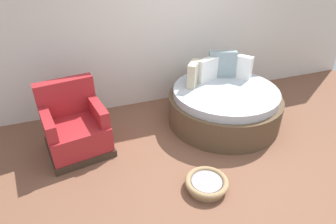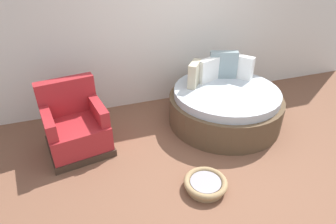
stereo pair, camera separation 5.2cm
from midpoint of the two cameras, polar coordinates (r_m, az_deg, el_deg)
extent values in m
cube|color=brown|center=(3.76, 10.00, -10.93)|extent=(8.00, 8.00, 0.02)
cube|color=silver|center=(4.81, -0.73, 17.39)|extent=(8.00, 0.12, 2.67)
cylinder|color=brown|center=(4.53, 10.88, 0.69)|extent=(1.74, 1.74, 0.45)
cylinder|color=#B2BCC6|center=(4.39, 11.25, 3.93)|extent=(1.60, 1.60, 0.12)
cube|color=white|center=(4.75, 14.14, 8.94)|extent=(0.32, 0.37, 0.37)
cube|color=gray|center=(4.68, 10.57, 9.49)|extent=(0.45, 0.26, 0.44)
cube|color=white|center=(4.53, 7.63, 8.51)|extent=(0.38, 0.24, 0.36)
cube|color=#BCB293|center=(4.36, 4.88, 7.78)|extent=(0.32, 0.37, 0.37)
cube|color=#38281E|center=(4.13, -17.83, -6.69)|extent=(0.92, 0.92, 0.10)
cube|color=#A32328|center=(4.00, -18.33, -4.19)|extent=(0.88, 0.88, 0.34)
cube|color=#A32328|center=(4.06, -20.32, 2.92)|extent=(0.78, 0.29, 0.50)
cube|color=#A32328|center=(3.83, -23.60, -2.00)|extent=(0.23, 0.69, 0.22)
cube|color=#A32328|center=(3.90, -14.49, 0.43)|extent=(0.23, 0.69, 0.22)
cylinder|color=#9E7F56|center=(3.43, 7.32, -14.68)|extent=(0.44, 0.44, 0.06)
torus|color=#9E7F56|center=(3.39, 7.40, -13.91)|extent=(0.51, 0.51, 0.07)
cylinder|color=gray|center=(3.39, 7.39, -14.03)|extent=(0.36, 0.36, 0.05)
camera|label=1|loc=(0.03, -90.40, -0.24)|focal=30.06mm
camera|label=2|loc=(0.03, 89.60, 0.24)|focal=30.06mm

